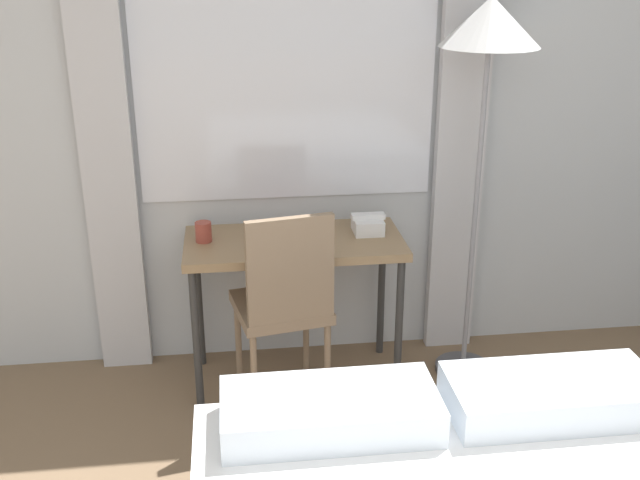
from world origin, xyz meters
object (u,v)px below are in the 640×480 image
at_px(desk, 294,255).
at_px(standing_lamp, 489,48).
at_px(telephone, 368,224).
at_px(book, 284,236).
at_px(desk_chair, 284,298).
at_px(mug, 203,232).

relative_size(desk, standing_lamp, 0.56).
bearing_deg(telephone, book, -175.86).
bearing_deg(telephone, desk_chair, -148.85).
bearing_deg(standing_lamp, book, 176.67).
distance_m(desk_chair, book, 0.31).
bearing_deg(book, standing_lamp, -3.33).
bearing_deg(telephone, standing_lamp, -9.34).
bearing_deg(telephone, mug, -178.46).
relative_size(telephone, book, 0.52).
bearing_deg(desk_chair, mug, 135.74).
bearing_deg(mug, telephone, 1.54).
xyz_separation_m(desk, telephone, (0.35, 0.05, 0.12)).
relative_size(standing_lamp, telephone, 11.49).
xyz_separation_m(telephone, mug, (-0.76, -0.02, 0.01)).
bearing_deg(desk_chair, book, 74.79).
distance_m(telephone, book, 0.40).
relative_size(desk, book, 3.31).
relative_size(desk_chair, book, 3.17).
xyz_separation_m(standing_lamp, telephone, (-0.49, 0.08, -0.81)).
distance_m(desk, book, 0.10).
xyz_separation_m(desk, desk_chair, (-0.06, -0.21, -0.12)).
distance_m(desk, standing_lamp, 1.25).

